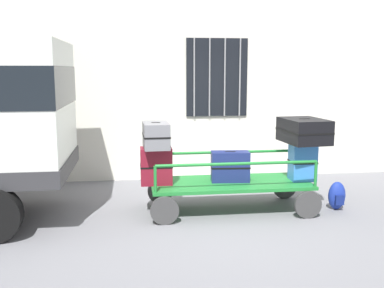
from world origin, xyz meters
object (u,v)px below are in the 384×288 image
at_px(backpack, 337,196).
at_px(suitcase_center_middle, 304,131).
at_px(luggage_cart, 230,187).
at_px(suitcase_left_bottom, 156,166).
at_px(suitcase_left_middle, 156,135).
at_px(suitcase_midleft_bottom, 230,167).
at_px(suitcase_center_bottom, 303,161).

bearing_deg(backpack, suitcase_center_middle, 164.50).
relative_size(luggage_cart, suitcase_left_bottom, 4.47).
height_order(suitcase_left_bottom, backpack, suitcase_left_bottom).
bearing_deg(suitcase_center_middle, suitcase_left_bottom, 178.61).
xyz_separation_m(suitcase_left_middle, suitcase_midleft_bottom, (1.13, 0.05, -0.51)).
xyz_separation_m(luggage_cart, suitcase_center_bottom, (1.13, -0.03, 0.37)).
height_order(suitcase_left_middle, backpack, suitcase_left_middle).
xyz_separation_m(suitcase_left_bottom, suitcase_left_middle, (0.00, -0.05, 0.47)).
distance_m(suitcase_midleft_bottom, suitcase_center_bottom, 1.14).
bearing_deg(suitcase_left_middle, luggage_cart, 1.12).
bearing_deg(suitcase_center_bottom, suitcase_midleft_bottom, 176.97).
xyz_separation_m(suitcase_left_middle, backpack, (2.79, -0.15, -0.98)).
height_order(suitcase_left_bottom, suitcase_center_middle, suitcase_center_middle).
bearing_deg(backpack, suitcase_center_bottom, 164.41).
distance_m(suitcase_left_bottom, suitcase_center_bottom, 2.27).
bearing_deg(backpack, luggage_cart, 173.96).
bearing_deg(suitcase_midleft_bottom, luggage_cart, -90.00).
height_order(suitcase_left_bottom, suitcase_left_middle, suitcase_left_middle).
distance_m(luggage_cart, suitcase_left_bottom, 1.19).
xyz_separation_m(suitcase_midleft_bottom, suitcase_center_middle, (1.13, -0.06, 0.54)).
height_order(suitcase_left_middle, suitcase_midleft_bottom, suitcase_left_middle).
xyz_separation_m(suitcase_midleft_bottom, backpack, (1.66, -0.21, -0.47)).
xyz_separation_m(suitcase_center_bottom, suitcase_center_middle, (-0.00, -0.00, 0.48)).
bearing_deg(suitcase_midleft_bottom, backpack, -7.09).
bearing_deg(suitcase_left_middle, suitcase_center_middle, -0.20).
distance_m(suitcase_center_bottom, backpack, 0.76).
relative_size(luggage_cart, suitcase_center_bottom, 4.25).
relative_size(suitcase_left_bottom, backpack, 1.27).
bearing_deg(backpack, suitcase_midleft_bottom, 172.91).
xyz_separation_m(suitcase_center_bottom, backpack, (0.52, -0.15, -0.53)).
bearing_deg(suitcase_left_bottom, backpack, -4.10).
xyz_separation_m(suitcase_left_middle, suitcase_center_bottom, (2.27, -0.01, -0.45)).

